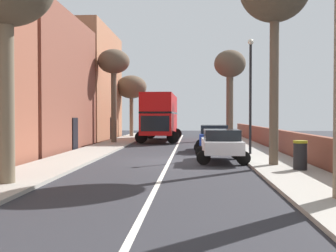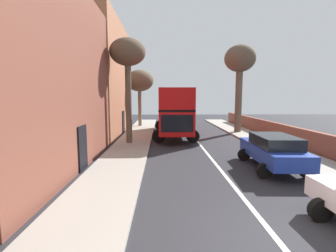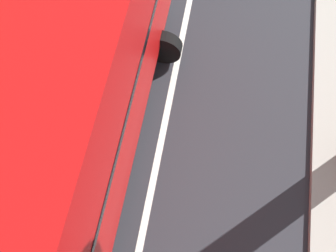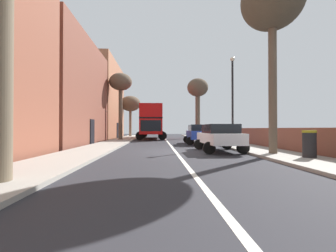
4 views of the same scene
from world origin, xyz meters
name	(u,v)px [view 2 (image 2 of 4)]	position (x,y,z in m)	size (l,w,h in m)	color
ground_plane	(282,246)	(0.00, 0.00, 0.00)	(84.00, 84.00, 0.00)	#28282D
road_centre_line	(282,246)	(0.00, 0.00, 0.00)	(0.16, 54.00, 0.01)	silver
sidewalk_left	(67,247)	(-4.90, 0.00, 0.06)	(2.60, 60.00, 0.12)	#9E998E
double_decker_bus	(174,109)	(-1.70, 16.08, 2.35)	(3.60, 10.28, 4.06)	#B40D0D
parked_car_blue_right_0	(273,150)	(2.50, 5.90, 0.94)	(2.58, 4.65, 1.64)	#1E389E
street_tree_left_2	(128,56)	(-5.15, 12.28, 6.28)	(2.54, 2.54, 7.41)	brown
street_tree_left_4	(139,81)	(-5.28, 22.62, 5.19)	(3.20, 3.20, 6.36)	#7A6B56
street_tree_right_5	(240,63)	(4.54, 17.55, 6.58)	(2.87, 2.87, 8.12)	brown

